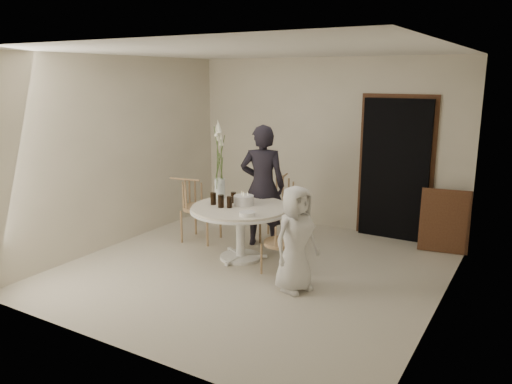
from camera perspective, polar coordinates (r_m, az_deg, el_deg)
The scene contains 18 objects.
ground at distance 6.47m, azimuth -0.30°, elevation -8.81°, with size 4.50×4.50×0.00m, color #BDB1A1.
room_shell at distance 6.05m, azimuth -0.32°, elevation 5.56°, with size 4.50×4.50×4.50m.
doorway at distance 7.71m, azimuth 15.59°, elevation 2.45°, with size 1.00×0.10×2.10m, color black.
door_trim at distance 7.74m, azimuth 15.69°, elevation 2.93°, with size 1.12×0.03×2.22m, color brown.
table at distance 6.64m, azimuth -1.80°, elevation -2.60°, with size 1.33×1.33×0.73m.
picture_frame at distance 7.45m, azimuth 20.75°, elevation -3.11°, with size 0.66×0.04×0.89m, color brown.
chair_far at distance 7.53m, azimuth 2.83°, elevation -0.75°, with size 0.60×0.63×0.94m.
chair_right at distance 6.07m, azimuth 3.68°, elevation -5.33°, with size 0.54×0.51×0.77m.
chair_left at distance 7.49m, azimuth -7.23°, elevation -0.94°, with size 0.60×0.57×0.94m.
girl at distance 7.14m, azimuth 0.76°, elevation 0.70°, with size 0.64×0.42×1.76m, color black.
boy at distance 5.69m, azimuth 4.57°, elevation -5.37°, with size 0.60×0.39×1.23m, color white.
birthday_cake at distance 6.67m, azimuth -1.42°, elevation -0.95°, with size 0.27×0.27×0.18m.
cola_tumbler_a at distance 6.55m, azimuth -4.03°, elevation -1.06°, with size 0.08×0.08×0.17m, color black.
cola_tumbler_b at distance 6.53m, azimuth -3.05°, elevation -1.16°, with size 0.07×0.07×0.15m, color black.
cola_tumbler_c at distance 6.70m, azimuth -4.90°, elevation -0.76°, with size 0.08×0.08×0.16m, color black.
cola_tumbler_d at distance 6.78m, azimuth -2.60°, elevation -0.63°, with size 0.07×0.07×0.15m, color black.
plate_stack at distance 6.16m, azimuth -1.02°, elevation -2.51°, with size 0.20×0.20×0.05m, color white.
flower_vase at distance 6.98m, azimuth -4.20°, elevation 2.72°, with size 0.15×0.15×1.11m.
Camera 1 is at (3.07, -5.15, 2.43)m, focal length 35.00 mm.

